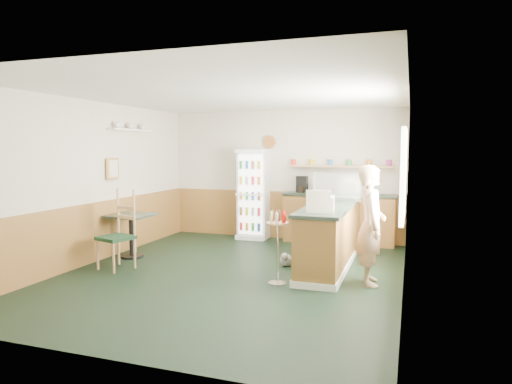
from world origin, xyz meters
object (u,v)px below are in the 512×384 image
at_px(condiment_stand, 278,238).
at_px(drinks_fridge, 253,194).
at_px(shopkeeper, 371,225).
at_px(cafe_table, 131,227).
at_px(display_case, 338,186).
at_px(cafe_chair, 119,227).
at_px(cash_register, 321,204).

bearing_deg(condiment_stand, drinks_fridge, 114.99).
bearing_deg(shopkeeper, drinks_fridge, 35.25).
relative_size(condiment_stand, cafe_table, 1.34).
xyz_separation_m(shopkeeper, condiment_stand, (-1.24, -0.41, -0.18)).
relative_size(display_case, cafe_chair, 0.66).
distance_m(condiment_stand, cafe_table, 2.95).
bearing_deg(display_case, cafe_table, -159.63).
bearing_deg(condiment_stand, cafe_chair, 178.88).
distance_m(display_case, shopkeeper, 1.75).
distance_m(shopkeeper, condiment_stand, 1.31).
relative_size(display_case, shopkeeper, 0.50).
bearing_deg(drinks_fridge, cash_register, -53.94).
xyz_separation_m(drinks_fridge, cafe_table, (-1.46, -2.31, -0.41)).
bearing_deg(cafe_chair, cash_register, 22.21).
bearing_deg(condiment_stand, shopkeeper, 18.30).
bearing_deg(cafe_table, shopkeeper, -3.98).
bearing_deg(drinks_fridge, condiment_stand, -65.01).
height_order(drinks_fridge, shopkeeper, drinks_fridge).
relative_size(drinks_fridge, cash_register, 4.77).
relative_size(drinks_fridge, shopkeeper, 1.13).
xyz_separation_m(display_case, cafe_chair, (-3.18, -1.90, -0.59)).
xyz_separation_m(drinks_fridge, shopkeeper, (2.64, -2.60, -0.11)).
bearing_deg(condiment_stand, cafe_table, 166.38).
bearing_deg(cash_register, drinks_fridge, 119.12).
relative_size(cash_register, cafe_table, 0.52).
height_order(cafe_table, cafe_chair, cafe_chair).
xyz_separation_m(drinks_fridge, display_case, (1.94, -1.05, 0.30)).
distance_m(cafe_table, cafe_chair, 0.69).
distance_m(shopkeeper, cafe_chair, 3.90).
distance_m(drinks_fridge, cafe_table, 2.77).
bearing_deg(drinks_fridge, cafe_chair, -112.85).
bearing_deg(display_case, condiment_stand, -105.34).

